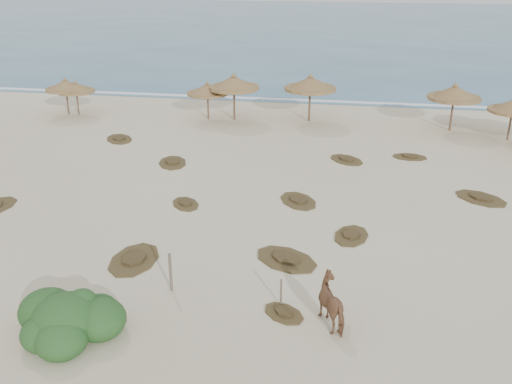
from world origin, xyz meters
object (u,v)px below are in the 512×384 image
palapa_0 (65,86)px  palapa_1 (76,88)px  horse (335,303)px  bush (67,320)px

palapa_0 → palapa_1: bearing=-0.3°
palapa_1 → palapa_0: bearing=179.7°
palapa_1 → horse: size_ratio=1.71×
bush → palapa_1: bearing=115.0°
palapa_0 → bush: 26.30m
palapa_0 → palapa_1: (0.75, -0.00, -0.14)m
palapa_0 → palapa_1: 0.77m
palapa_1 → bush: (10.94, -23.50, -1.37)m
palapa_0 → palapa_1: size_ratio=1.20×
bush → horse: bearing=13.3°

